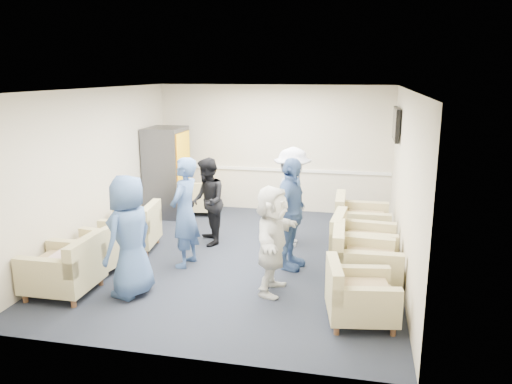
% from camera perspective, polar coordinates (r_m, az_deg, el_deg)
% --- Properties ---
extents(floor, '(6.00, 6.00, 0.00)m').
position_cam_1_polar(floor, '(8.24, -1.78, -7.46)').
color(floor, black).
rests_on(floor, ground).
extents(ceiling, '(6.00, 6.00, 0.00)m').
position_cam_1_polar(ceiling, '(7.69, -1.93, 11.66)').
color(ceiling, silver).
rests_on(ceiling, back_wall).
extents(back_wall, '(5.00, 0.02, 2.70)m').
position_cam_1_polar(back_wall, '(10.75, 2.00, 4.96)').
color(back_wall, beige).
rests_on(back_wall, floor).
extents(front_wall, '(5.00, 0.02, 2.70)m').
position_cam_1_polar(front_wall, '(5.09, -10.01, -5.00)').
color(front_wall, beige).
rests_on(front_wall, floor).
extents(left_wall, '(0.02, 6.00, 2.70)m').
position_cam_1_polar(left_wall, '(8.79, -17.90, 2.38)').
color(left_wall, beige).
rests_on(left_wall, floor).
extents(right_wall, '(0.02, 6.00, 2.70)m').
position_cam_1_polar(right_wall, '(7.66, 16.62, 0.90)').
color(right_wall, beige).
rests_on(right_wall, floor).
extents(chair_rail, '(4.98, 0.04, 0.06)m').
position_cam_1_polar(chair_rail, '(10.80, 1.96, 2.58)').
color(chair_rail, silver).
rests_on(chair_rail, back_wall).
extents(tv, '(0.10, 1.00, 0.58)m').
position_cam_1_polar(tv, '(9.33, 15.72, 7.47)').
color(tv, black).
rests_on(tv, right_wall).
extents(armchair_left_near, '(0.87, 0.87, 0.69)m').
position_cam_1_polar(armchair_left_near, '(7.29, -20.83, -8.34)').
color(armchair_left_near, tan).
rests_on(armchair_left_near, floor).
extents(armchair_left_mid, '(0.91, 0.91, 0.64)m').
position_cam_1_polar(armchair_left_mid, '(7.86, -18.25, -6.73)').
color(armchair_left_mid, tan).
rests_on(armchair_left_mid, floor).
extents(armchair_left_far, '(0.94, 0.94, 0.67)m').
position_cam_1_polar(armchair_left_far, '(8.75, -13.69, -4.26)').
color(armchair_left_far, tan).
rests_on(armchair_left_far, floor).
extents(armchair_right_near, '(0.92, 0.92, 0.64)m').
position_cam_1_polar(armchair_right_near, '(6.24, 11.43, -11.69)').
color(armchair_right_near, tan).
rests_on(armchair_right_near, floor).
extents(armchair_right_midnear, '(0.95, 0.95, 0.74)m').
position_cam_1_polar(armchair_right_midnear, '(7.14, 11.92, -7.98)').
color(armchair_right_midnear, tan).
rests_on(armchair_right_midnear, floor).
extents(armchair_right_midfar, '(0.99, 0.99, 0.74)m').
position_cam_1_polar(armchair_right_midfar, '(7.75, 11.69, -6.21)').
color(armchair_right_midfar, tan).
rests_on(armchair_right_midfar, floor).
extents(armchair_right_far, '(0.94, 0.94, 0.74)m').
position_cam_1_polar(armchair_right_far, '(8.91, 11.59, -3.59)').
color(armchair_right_far, tan).
rests_on(armchair_right_far, floor).
extents(armchair_corner, '(0.90, 0.90, 0.61)m').
position_cam_1_polar(armchair_corner, '(10.70, -6.43, -0.86)').
color(armchair_corner, tan).
rests_on(armchair_corner, floor).
extents(vending_machine, '(0.75, 0.88, 1.85)m').
position_cam_1_polar(vending_machine, '(10.57, -10.12, 2.29)').
color(vending_machine, '#47484E').
rests_on(vending_machine, floor).
extents(backpack, '(0.34, 0.29, 0.50)m').
position_cam_1_polar(backpack, '(8.33, -13.94, -5.74)').
color(backpack, black).
rests_on(backpack, floor).
extents(pillow, '(0.33, 0.42, 0.12)m').
position_cam_1_polar(pillow, '(7.24, -21.01, -7.07)').
color(pillow, beige).
rests_on(pillow, armchair_left_near).
extents(person_front_left, '(0.72, 0.92, 1.66)m').
position_cam_1_polar(person_front_left, '(6.85, -14.26, -4.93)').
color(person_front_left, '#3A568B').
rests_on(person_front_left, floor).
extents(person_mid_left, '(0.48, 0.67, 1.71)m').
position_cam_1_polar(person_mid_left, '(7.73, -8.14, -2.33)').
color(person_mid_left, '#3A568B').
rests_on(person_mid_left, floor).
extents(person_back_left, '(0.83, 0.91, 1.53)m').
position_cam_1_polar(person_back_left, '(8.68, -5.58, -1.12)').
color(person_back_left, black).
rests_on(person_back_left, floor).
extents(person_back_right, '(0.64, 1.11, 1.72)m').
position_cam_1_polar(person_back_right, '(8.60, 4.15, -0.58)').
color(person_back_right, silver).
rests_on(person_back_right, floor).
extents(person_mid_right, '(0.65, 1.08, 1.72)m').
position_cam_1_polar(person_mid_right, '(7.56, 3.95, -2.53)').
color(person_mid_right, '#3A568B').
rests_on(person_mid_right, floor).
extents(person_front_right, '(0.54, 1.42, 1.50)m').
position_cam_1_polar(person_front_right, '(6.75, 1.87, -5.49)').
color(person_front_right, silver).
rests_on(person_front_right, floor).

